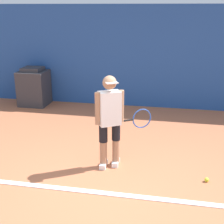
{
  "coord_description": "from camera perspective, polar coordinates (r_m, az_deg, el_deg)",
  "views": [
    {
      "loc": [
        0.87,
        -3.77,
        2.55
      ],
      "look_at": [
        -0.06,
        1.02,
        0.89
      ],
      "focal_mm": 50.0,
      "sensor_mm": 36.0,
      "label": 1
    }
  ],
  "objects": [
    {
      "name": "tennis_ball",
      "position": [
        5.09,
        16.92,
        -11.77
      ],
      "size": [
        0.07,
        0.07,
        0.07
      ],
      "color": "#D1E533",
      "rests_on": "ground_plane"
    },
    {
      "name": "tennis_player",
      "position": [
        4.99,
        -0.26,
        -1.13
      ],
      "size": [
        0.85,
        0.57,
        1.55
      ],
      "rotation": [
        0.0,
        0.0,
        0.54
      ],
      "color": "#A37556",
      "rests_on": "ground_plane"
    },
    {
      "name": "court_baseline",
      "position": [
        4.63,
        -1.76,
        -14.56
      ],
      "size": [
        21.6,
        0.1,
        0.01
      ],
      "color": "white",
      "rests_on": "ground_plane"
    },
    {
      "name": "covered_chair",
      "position": [
        8.66,
        -14.07,
        4.44
      ],
      "size": [
        0.73,
        0.68,
        1.03
      ],
      "color": "#333338",
      "rests_on": "ground_plane"
    },
    {
      "name": "back_wall",
      "position": [
        8.18,
        4.79,
        9.96
      ],
      "size": [
        24.0,
        0.1,
        2.61
      ],
      "color": "#234C99",
      "rests_on": "ground_plane"
    },
    {
      "name": "ground_plane",
      "position": [
        4.63,
        -1.77,
        -14.64
      ],
      "size": [
        24.0,
        24.0,
        0.0
      ],
      "primitive_type": "plane",
      "color": "#B76642"
    }
  ]
}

